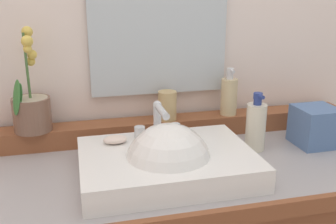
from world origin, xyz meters
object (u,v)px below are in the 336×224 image
(tumbler_cup, at_px, (167,106))
(tissue_box, at_px, (315,126))
(potted_plant, at_px, (31,107))
(soap_dispenser, at_px, (229,96))
(soap_bar, at_px, (115,140))
(sink_basin, at_px, (168,165))
(lotion_bottle, at_px, (256,126))

(tumbler_cup, height_order, tissue_box, tumbler_cup)
(potted_plant, height_order, tissue_box, potted_plant)
(tumbler_cup, bearing_deg, soap_dispenser, 1.11)
(soap_bar, bearing_deg, soap_dispenser, 22.96)
(sink_basin, relative_size, soap_bar, 6.82)
(soap_dispenser, bearing_deg, soap_bar, -157.04)
(soap_dispenser, bearing_deg, tissue_box, -37.49)
(lotion_bottle, bearing_deg, tumbler_cup, 146.31)
(potted_plant, height_order, tumbler_cup, potted_plant)
(sink_basin, xyz_separation_m, tumbler_cup, (0.07, 0.28, 0.08))
(tissue_box, bearing_deg, soap_bar, 179.97)
(potted_plant, distance_m, soap_dispenser, 0.66)
(sink_basin, height_order, soap_dispenser, soap_dispenser)
(soap_bar, bearing_deg, sink_basin, -38.56)
(soap_bar, relative_size, lotion_bottle, 0.37)
(lotion_bottle, bearing_deg, tissue_box, -2.49)
(sink_basin, xyz_separation_m, lotion_bottle, (0.32, 0.11, 0.05))
(soap_dispenser, bearing_deg, potted_plant, -179.64)
(sink_basin, distance_m, tumbler_cup, 0.30)
(soap_bar, bearing_deg, lotion_bottle, 1.13)
(tumbler_cup, height_order, lotion_bottle, lotion_bottle)
(potted_plant, relative_size, tissue_box, 2.49)
(sink_basin, xyz_separation_m, tissue_box, (0.53, 0.10, 0.03))
(potted_plant, relative_size, soap_dispenser, 1.93)
(potted_plant, xyz_separation_m, tissue_box, (0.90, -0.18, -0.08))
(potted_plant, relative_size, lotion_bottle, 1.71)
(soap_bar, relative_size, tissue_box, 0.54)
(soap_bar, bearing_deg, potted_plant, 143.84)
(lotion_bottle, bearing_deg, soap_dispenser, 98.08)
(sink_basin, relative_size, soap_dispenser, 2.84)
(sink_basin, bearing_deg, soap_bar, 141.44)
(soap_dispenser, distance_m, lotion_bottle, 0.18)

